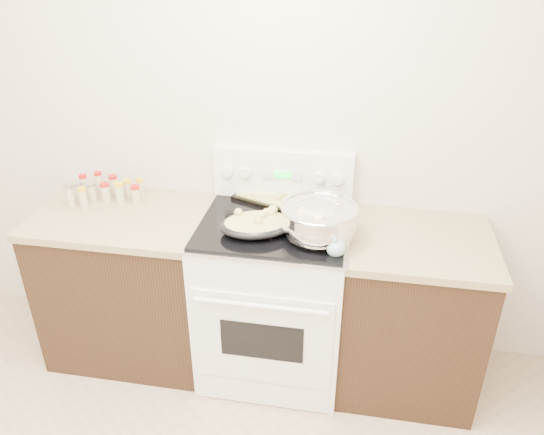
# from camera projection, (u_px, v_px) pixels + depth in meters

# --- Properties ---
(room_shell) EXTENTS (4.10, 3.60, 2.75)m
(room_shell) POSITION_uv_depth(u_px,v_px,m) (5.00, 216.00, 1.15)
(room_shell) COLOR beige
(room_shell) RESTS_ON ground
(counter_left) EXTENTS (0.93, 0.67, 0.92)m
(counter_left) POSITION_uv_depth(u_px,v_px,m) (132.00, 282.00, 3.06)
(counter_left) COLOR black
(counter_left) RESTS_ON ground
(counter_right) EXTENTS (0.73, 0.67, 0.92)m
(counter_right) POSITION_uv_depth(u_px,v_px,m) (409.00, 312.00, 2.82)
(counter_right) COLOR black
(counter_right) RESTS_ON ground
(kitchen_range) EXTENTS (0.78, 0.73, 1.22)m
(kitchen_range) POSITION_uv_depth(u_px,v_px,m) (274.00, 294.00, 2.91)
(kitchen_range) COLOR white
(kitchen_range) RESTS_ON ground
(mixing_bowl) EXTENTS (0.46, 0.46, 0.22)m
(mixing_bowl) POSITION_uv_depth(u_px,v_px,m) (319.00, 222.00, 2.53)
(mixing_bowl) COLOR silver
(mixing_bowl) RESTS_ON kitchen_range
(roasting_pan) EXTENTS (0.43, 0.36, 0.11)m
(roasting_pan) POSITION_uv_depth(u_px,v_px,m) (257.00, 224.00, 2.59)
(roasting_pan) COLOR black
(roasting_pan) RESTS_ON kitchen_range
(baking_sheet) EXTENTS (0.50, 0.43, 0.06)m
(baking_sheet) POSITION_uv_depth(u_px,v_px,m) (278.00, 195.00, 2.93)
(baking_sheet) COLOR black
(baking_sheet) RESTS_ON kitchen_range
(wooden_spoon) EXTENTS (0.07, 0.26, 0.04)m
(wooden_spoon) POSITION_uv_depth(u_px,v_px,m) (266.00, 229.00, 2.61)
(wooden_spoon) COLOR #997646
(wooden_spoon) RESTS_ON kitchen_range
(blue_ladle) EXTENTS (0.11, 0.30, 0.11)m
(blue_ladle) POSITION_uv_depth(u_px,v_px,m) (336.00, 246.00, 2.42)
(blue_ladle) COLOR #88BBCC
(blue_ladle) RESTS_ON kitchen_range
(spice_jars) EXTENTS (0.40, 0.23, 0.13)m
(spice_jars) POSITION_uv_depth(u_px,v_px,m) (105.00, 190.00, 2.95)
(spice_jars) COLOR #BFB28C
(spice_jars) RESTS_ON counter_left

